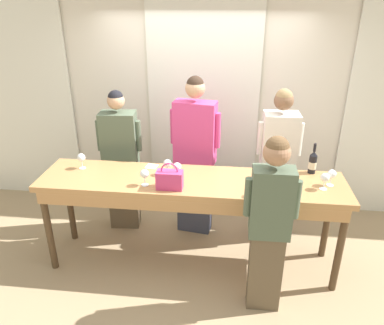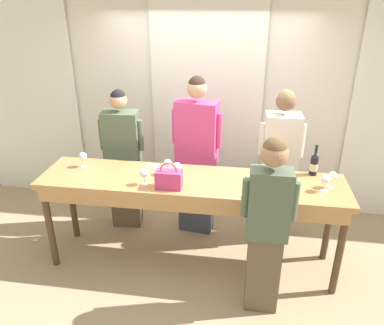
{
  "view_description": "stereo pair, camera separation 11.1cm",
  "coord_description": "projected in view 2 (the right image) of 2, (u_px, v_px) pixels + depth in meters",
  "views": [
    {
      "loc": [
        0.38,
        -3.25,
        2.68
      ],
      "look_at": [
        0.0,
        0.07,
        1.15
      ],
      "focal_mm": 35.0,
      "sensor_mm": 36.0,
      "label": 1
    },
    {
      "loc": [
        0.49,
        -3.24,
        2.68
      ],
      "look_at": [
        0.0,
        0.07,
        1.15
      ],
      "focal_mm": 35.0,
      "sensor_mm": 36.0,
      "label": 2
    }
  ],
  "objects": [
    {
      "name": "curtain_panel_left",
      "position": [
        28.0,
        101.0,
        5.03
      ],
      "size": [
        1.38,
        0.03,
        2.69
      ],
      "color": "white",
      "rests_on": "ground_plane"
    },
    {
      "name": "guest_pink_top",
      "position": [
        197.0,
        156.0,
        4.25
      ],
      "size": [
        0.58,
        0.28,
        1.89
      ],
      "color": "#383D51",
      "rests_on": "ground_plane"
    },
    {
      "name": "wine_glass_back_left",
      "position": [
        260.0,
        186.0,
        3.31
      ],
      "size": [
        0.08,
        0.08,
        0.16
      ],
      "color": "white",
      "rests_on": "tasting_bar"
    },
    {
      "name": "guest_cream_sweater",
      "position": [
        279.0,
        167.0,
        4.15
      ],
      "size": [
        0.49,
        0.29,
        1.78
      ],
      "color": "#383D51",
      "rests_on": "ground_plane"
    },
    {
      "name": "wine_glass_front_right",
      "position": [
        144.0,
        173.0,
        3.53
      ],
      "size": [
        0.08,
        0.08,
        0.16
      ],
      "color": "white",
      "rests_on": "tasting_bar"
    },
    {
      "name": "wall_back",
      "position": [
        207.0,
        103.0,
        4.75
      ],
      "size": [
        12.0,
        0.06,
        2.8
      ],
      "color": "silver",
      "rests_on": "ground_plane"
    },
    {
      "name": "ground_plane",
      "position": [
        191.0,
        261.0,
        4.09
      ],
      "size": [
        18.0,
        18.0,
        0.0
      ],
      "primitive_type": "plane",
      "color": "tan"
    },
    {
      "name": "curtain_panel_center",
      "position": [
        206.0,
        108.0,
        4.71
      ],
      "size": [
        1.38,
        0.03,
        2.69
      ],
      "color": "white",
      "rests_on": "ground_plane"
    },
    {
      "name": "wine_glass_front_left",
      "position": [
        83.0,
        156.0,
        3.89
      ],
      "size": [
        0.08,
        0.08,
        0.16
      ],
      "color": "white",
      "rests_on": "tasting_bar"
    },
    {
      "name": "wine_glass_center_left",
      "position": [
        177.0,
        167.0,
        3.66
      ],
      "size": [
        0.08,
        0.08,
        0.16
      ],
      "color": "white",
      "rests_on": "tasting_bar"
    },
    {
      "name": "napkin",
      "position": [
        152.0,
        166.0,
        3.95
      ],
      "size": [
        0.13,
        0.13,
        0.0
      ],
      "color": "white",
      "rests_on": "tasting_bar"
    },
    {
      "name": "wine_glass_front_mid",
      "position": [
        168.0,
        164.0,
        3.73
      ],
      "size": [
        0.08,
        0.08,
        0.16
      ],
      "color": "white",
      "rests_on": "tasting_bar"
    },
    {
      "name": "tasting_bar",
      "position": [
        191.0,
        189.0,
        3.7
      ],
      "size": [
        3.02,
        0.67,
        1.0
      ],
      "color": "#B27F4C",
      "rests_on": "ground_plane"
    },
    {
      "name": "host_pouring",
      "position": [
        267.0,
        224.0,
        3.14
      ],
      "size": [
        0.46,
        0.22,
        1.68
      ],
      "color": "brown",
      "rests_on": "ground_plane"
    },
    {
      "name": "wine_bottle",
      "position": [
        314.0,
        164.0,
        3.72
      ],
      "size": [
        0.08,
        0.08,
        0.32
      ],
      "color": "black",
      "rests_on": "tasting_bar"
    },
    {
      "name": "wine_glass_center_mid",
      "position": [
        325.0,
        180.0,
        3.41
      ],
      "size": [
        0.08,
        0.08,
        0.16
      ],
      "color": "white",
      "rests_on": "tasting_bar"
    },
    {
      "name": "wine_glass_center_right",
      "position": [
        333.0,
        176.0,
        3.47
      ],
      "size": [
        0.08,
        0.08,
        0.16
      ],
      "color": "white",
      "rests_on": "tasting_bar"
    },
    {
      "name": "handbag",
      "position": [
        169.0,
        179.0,
        3.48
      ],
      "size": [
        0.25,
        0.13,
        0.26
      ],
      "color": "#C63870",
      "rests_on": "tasting_bar"
    },
    {
      "name": "guest_olive_jacket",
      "position": [
        123.0,
        160.0,
        4.41
      ],
      "size": [
        0.52,
        0.28,
        1.72
      ],
      "color": "brown",
      "rests_on": "ground_plane"
    }
  ]
}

